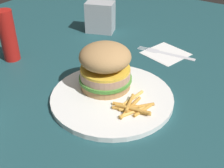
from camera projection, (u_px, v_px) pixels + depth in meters
The scene contains 8 objects.
ground_plane at pixel (128, 98), 0.67m from camera, with size 1.60×1.60×0.00m, color #1E474C.
plate at pixel (112, 97), 0.66m from camera, with size 0.28×0.28×0.01m, color white.
sandwich at pixel (106, 65), 0.66m from camera, with size 0.12×0.12×0.11m.
fries_pile at pixel (133, 107), 0.61m from camera, with size 0.09×0.11×0.01m.
napkin at pixel (166, 53), 0.85m from camera, with size 0.11×0.11×0.00m, color white.
fork at pixel (165, 53), 0.85m from camera, with size 0.17×0.03×0.00m.
napkin_dispenser at pixel (100, 17), 0.96m from camera, with size 0.09×0.06×0.10m, color #B7BABF.
ketchup_bottle at pixel (8, 36), 0.79m from camera, with size 0.04×0.04×0.14m, color #B21914.
Camera 1 is at (-0.26, 0.47, 0.39)m, focal length 46.71 mm.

